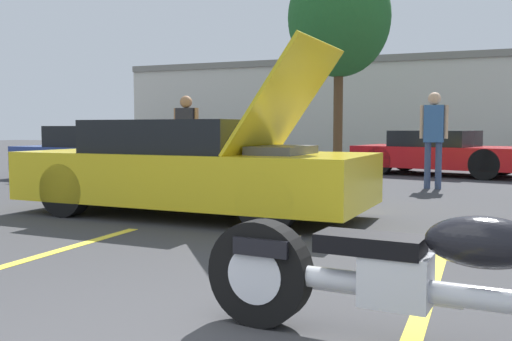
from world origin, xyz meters
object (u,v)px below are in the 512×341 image
(motorcycle, at_px, (423,280))
(parked_car_left_row, at_px, (105,154))
(show_car_hood_open, at_px, (194,168))
(spectator_midground, at_px, (434,131))
(tree_background, at_px, (339,18))
(spectator_near_motorcycle, at_px, (186,133))
(parked_car_mid_row, at_px, (440,153))

(motorcycle, relative_size, parked_car_left_row, 0.58)
(show_car_hood_open, bearing_deg, spectator_midground, 62.28)
(motorcycle, height_order, show_car_hood_open, show_car_hood_open)
(motorcycle, bearing_deg, tree_background, 110.52)
(tree_background, height_order, show_car_hood_open, tree_background)
(tree_background, relative_size, spectator_midground, 3.75)
(show_car_hood_open, bearing_deg, tree_background, 97.61)
(tree_background, height_order, parked_car_left_row, tree_background)
(parked_car_left_row, distance_m, spectator_midground, 7.18)
(motorcycle, distance_m, spectator_near_motorcycle, 8.26)
(show_car_hood_open, height_order, parked_car_left_row, show_car_hood_open)
(tree_background, relative_size, motorcycle, 2.73)
(show_car_hood_open, relative_size, spectator_near_motorcycle, 2.68)
(spectator_near_motorcycle, relative_size, spectator_midground, 0.96)
(parked_car_mid_row, xyz_separation_m, spectator_near_motorcycle, (-4.24, -5.24, 0.52))
(parked_car_mid_row, relative_size, spectator_near_motorcycle, 2.50)
(parked_car_left_row, distance_m, parked_car_mid_row, 8.10)
(parked_car_left_row, xyz_separation_m, spectator_midground, (7.14, 0.58, 0.53))
(spectator_near_motorcycle, height_order, spectator_midground, spectator_midground)
(parked_car_left_row, bearing_deg, spectator_midground, 10.03)
(parked_car_left_row, height_order, spectator_near_motorcycle, spectator_near_motorcycle)
(motorcycle, distance_m, spectator_midground, 8.38)
(parked_car_mid_row, height_order, spectator_midground, spectator_midground)
(motorcycle, bearing_deg, spectator_midground, 99.63)
(motorcycle, distance_m, show_car_hood_open, 5.00)
(tree_background, distance_m, show_car_hood_open, 13.26)
(show_car_hood_open, height_order, spectator_near_motorcycle, show_car_hood_open)
(tree_background, bearing_deg, show_car_hood_open, -85.01)
(parked_car_left_row, height_order, spectator_midground, spectator_midground)
(motorcycle, relative_size, show_car_hood_open, 0.53)
(parked_car_mid_row, relative_size, spectator_midground, 2.41)
(parked_car_mid_row, distance_m, spectator_midground, 3.52)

